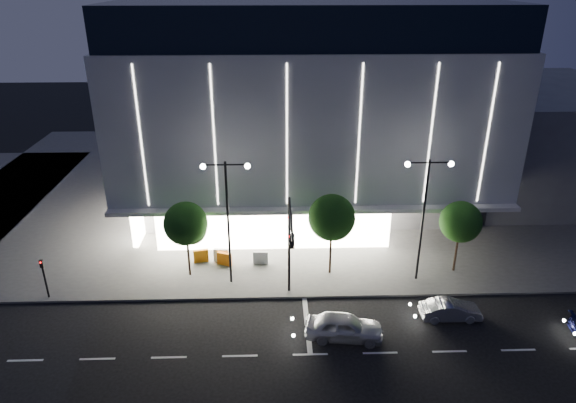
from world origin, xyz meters
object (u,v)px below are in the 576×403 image
Objects in this scene: tree_right at (461,224)px; barrier_a at (201,256)px; street_lamp_west at (227,206)px; barrier_b at (221,255)px; ped_signal_far at (44,275)px; tree_left at (186,226)px; car_lead at (344,327)px; barrier_c at (224,259)px; tree_mid at (332,220)px; barrier_d at (261,258)px; traffic_mast at (290,237)px; street_lamp_east at (425,203)px; car_second at (450,310)px.

barrier_a is at bearing 174.62° from tree_right.
barrier_b is at bearing 108.19° from street_lamp_west.
ped_signal_far is 2.73× the size of barrier_a.
tree_left reaches higher than car_lead.
car_lead reaches higher than barrier_b.
barrier_c is at bearing 105.82° from street_lamp_west.
tree_mid reaches higher than barrier_c.
barrier_a and barrier_b have the same top height.
tree_right reaches higher than barrier_d.
traffic_mast reaches higher than tree_left.
street_lamp_east reaches higher than barrier_c.
street_lamp_west is 2.38× the size of car_second.
barrier_a is (-2.41, 2.76, -5.31)m from street_lamp_west.
street_lamp_east is 1.57× the size of tree_left.
tree_right reaches higher than barrier_b.
tree_right is at bearing -17.52° from barrier_a.
street_lamp_east is 16.12m from tree_left.
barrier_a is (-16.38, 7.19, 0.03)m from car_second.
barrier_d is (4.99, 1.34, -3.38)m from tree_left.
barrier_a is (-9.44, 1.74, -3.68)m from tree_mid.
street_lamp_west is 3.69m from tree_left.
traffic_mast is 8.58m from barrier_b.
car_second is 17.88m from barrier_a.
barrier_c is (-4.64, 4.93, -4.38)m from traffic_mast.
street_lamp_east reaches higher than traffic_mast.
traffic_mast is 6.95m from barrier_d.
car_lead reaches higher than car_second.
street_lamp_east is at bearing -3.65° from tree_left.
tree_right is 18.80m from barrier_a.
ped_signal_far is 10.56m from barrier_a.
tree_mid is (19.03, 2.52, 2.45)m from ped_signal_far.
tree_left is 10.00m from tree_mid.
tree_mid is 5.59× the size of barrier_c.
tree_mid reaches higher than tree_right.
car_second is (-2.06, -5.45, -3.26)m from tree_right.
traffic_mast is at bearing -4.15° from ped_signal_far.
car_lead is 12.97m from barrier_a.
traffic_mast is at bearing -23.89° from barrier_c.
car_second reaches higher than barrier_c.
street_lamp_east is (13.00, 0.00, 0.00)m from street_lamp_west.
barrier_c is (-14.61, 6.70, 0.03)m from car_second.
car_lead is 4.21× the size of barrier_a.
car_lead is at bearing -54.33° from barrier_d.
tree_mid reaches higher than tree_left.
barrier_a is 1.84m from barrier_c.
barrier_a is at bearing 131.18° from street_lamp_west.
barrier_d is at bearing 15.07° from tree_left.
street_lamp_east reaches higher than tree_mid.
barrier_a is (-6.41, 5.42, -4.38)m from traffic_mast.
street_lamp_west is 10.67m from car_lead.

